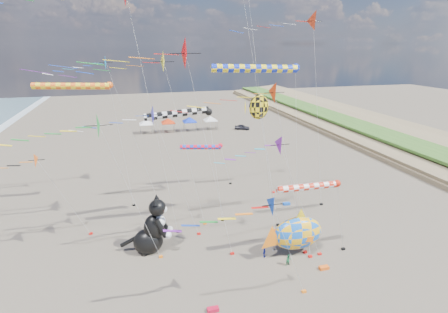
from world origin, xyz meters
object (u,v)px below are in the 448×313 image
object	(u,v)px
child_green	(289,260)
fish_inflatable	(297,233)
cat_inflatable	(150,224)
person_adult	(275,243)
child_blue	(264,253)
parked_car	(242,127)

from	to	relation	value
child_green	fish_inflatable	bearing A→B (deg)	37.26
fish_inflatable	child_green	distance (m)	2.79
fish_inflatable	cat_inflatable	bearing A→B (deg)	162.88
person_adult	child_blue	world-z (taller)	person_adult
fish_inflatable	person_adult	size ratio (longest dim) A/B	3.91
fish_inflatable	person_adult	xyz separation A→B (m)	(-1.80, 0.96, -1.37)
parked_car	person_adult	bearing A→B (deg)	-168.44
cat_inflatable	child_blue	distance (m)	11.37
fish_inflatable	person_adult	distance (m)	2.46
child_green	person_adult	bearing A→B (deg)	86.49
fish_inflatable	child_blue	bearing A→B (deg)	176.27
cat_inflatable	parked_car	world-z (taller)	cat_inflatable
cat_inflatable	child_blue	world-z (taller)	cat_inflatable
fish_inflatable	child_blue	xyz separation A→B (m)	(-3.22, 0.21, -1.76)
person_adult	child_blue	bearing A→B (deg)	-153.60
cat_inflatable	person_adult	world-z (taller)	cat_inflatable
child_blue	parked_car	xyz separation A→B (m)	(14.25, 50.62, 0.13)
child_green	child_blue	distance (m)	2.49
child_blue	person_adult	bearing A→B (deg)	-17.51
fish_inflatable	parked_car	bearing A→B (deg)	77.76
child_green	parked_car	xyz separation A→B (m)	(12.56, 52.46, 0.04)
fish_inflatable	child_green	size ratio (longest dim) A/B	5.96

